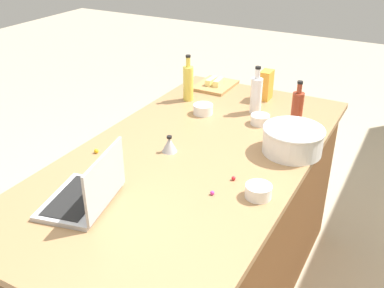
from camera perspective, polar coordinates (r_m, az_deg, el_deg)
The scene contains 19 objects.
island_counter at distance 2.25m, azimuth 0.00°, elevation -11.29°, with size 1.90×0.99×0.90m.
laptop at distance 1.69m, azimuth -13.18°, elevation -6.14°, with size 0.35×0.29×0.22m.
mixing_bowl_large at distance 2.04m, azimuth 12.77°, elevation 0.57°, with size 0.28×0.28×0.12m.
bottle_oil at distance 2.55m, azimuth -0.49°, elevation 7.90°, with size 0.06×0.06×0.26m.
bottle_vinegar at distance 2.41m, azimuth 8.22°, elevation 6.31°, with size 0.06×0.06×0.26m.
bottle_soy at distance 2.29m, azimuth 13.30°, elevation 4.50°, with size 0.06×0.06×0.24m.
cutting_board at distance 2.79m, azimuth 2.99°, elevation 7.50°, with size 0.27×0.21×0.02m, color #AD7F4C.
butter_stick_left at distance 2.78m, azimuth 2.54°, elevation 8.07°, with size 0.11×0.04×0.04m, color #F4E58C.
butter_stick_right at distance 2.77m, azimuth 3.41°, elevation 7.94°, with size 0.11×0.04×0.04m, color #F4E58C.
ramekin_small at distance 1.72m, azimuth 8.49°, elevation -5.99°, with size 0.10×0.10×0.05m, color white.
ramekin_medium at distance 2.30m, azimuth 8.71°, elevation 3.13°, with size 0.10×0.10×0.05m, color white.
ramekin_wide at distance 2.39m, azimuth 1.43°, elevation 4.48°, with size 0.11×0.11×0.05m, color white.
kitchen_timer at distance 2.01m, azimuth -2.90°, elevation -0.04°, with size 0.07×0.07×0.08m.
candy_bag at distance 2.60m, azimuth 9.45°, elevation 7.45°, with size 0.09×0.06×0.17m, color gold.
candy_0 at distance 2.05m, azimuth -12.14°, elevation -0.88°, with size 0.02×0.02×0.02m, color yellow.
candy_1 at distance 1.72m, azimuth 2.61°, elevation -6.26°, with size 0.02×0.02×0.02m, color #CC3399.
candy_2 at distance 1.82m, azimuth 5.34°, elevation -4.38°, with size 0.02×0.02×0.02m, color red.
candy_3 at distance 2.56m, azimuth 13.78°, elevation 4.80°, with size 0.02×0.02×0.02m, color green.
candy_4 at distance 2.29m, azimuth 11.75°, elevation 2.26°, with size 0.02×0.02×0.02m, color green.
Camera 1 is at (1.54, 0.84, 1.87)m, focal length 41.70 mm.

